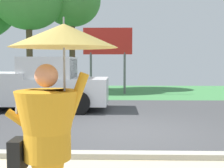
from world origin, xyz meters
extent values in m
cube|color=#424244|center=(0.00, 2.00, -0.05)|extent=(40.00, 8.00, 0.10)
cube|color=#438849|center=(0.00, 10.00, -0.05)|extent=(40.00, 8.00, 0.10)
cube|color=#B2AD9E|center=(0.00, -2.00, 0.05)|extent=(40.00, 0.24, 0.10)
cone|color=orange|center=(-0.95, -4.47, 0.73)|extent=(0.60, 0.60, 1.45)
cylinder|color=orange|center=(-0.95, -4.47, 1.12)|extent=(0.44, 0.44, 0.65)
sphere|color=tan|center=(-0.95, -4.47, 1.59)|extent=(0.22, 0.22, 0.22)
cylinder|color=orange|center=(-0.67, -4.47, 1.40)|extent=(0.24, 0.09, 0.45)
cylinder|color=orange|center=(-1.21, -4.45, 1.16)|extent=(0.29, 0.08, 0.24)
cylinder|color=gray|center=(-0.78, -4.47, 1.62)|extent=(0.02, 0.02, 0.75)
cone|color=gold|center=(-0.78, -4.47, 1.96)|extent=(1.00, 1.00, 0.22)
cylinder|color=gray|center=(-0.78, -4.47, 2.08)|extent=(0.02, 0.02, 0.10)
cube|color=#B7B7BC|center=(-1.25, -4.42, 1.25)|extent=(0.02, 0.11, 0.16)
cube|color=black|center=(-1.22, -4.52, 0.85)|extent=(0.12, 0.24, 0.30)
cube|color=silver|center=(-3.29, 3.36, 0.68)|extent=(5.20, 2.00, 0.90)
cube|color=silver|center=(-2.79, 3.36, 1.43)|extent=(1.80, 1.84, 0.90)
cube|color=#2D3842|center=(-1.94, 3.36, 1.43)|extent=(0.10, 1.70, 0.77)
cylinder|color=black|center=(-1.59, 4.36, 0.38)|extent=(0.76, 0.28, 0.76)
cylinder|color=black|center=(-1.59, 2.36, 0.38)|extent=(0.76, 0.28, 0.76)
cylinder|color=black|center=(-4.99, 4.36, 0.38)|extent=(0.76, 0.28, 0.76)
cylinder|color=slate|center=(-1.79, 8.67, 1.10)|extent=(0.12, 0.12, 2.20)
cylinder|color=slate|center=(0.01, 8.67, 1.10)|extent=(0.12, 0.12, 2.20)
cube|color=red|center=(-0.89, 8.67, 2.80)|extent=(2.60, 0.10, 1.40)
cylinder|color=brown|center=(-3.24, 11.54, 2.19)|extent=(0.36, 0.36, 4.38)
ellipsoid|color=#478C3D|center=(-3.24, 11.54, 5.52)|extent=(3.60, 3.60, 3.27)
cylinder|color=brown|center=(-5.52, 10.12, 2.06)|extent=(0.36, 0.36, 4.12)
camera|label=1|loc=(-0.27, -7.23, 1.72)|focal=47.84mm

